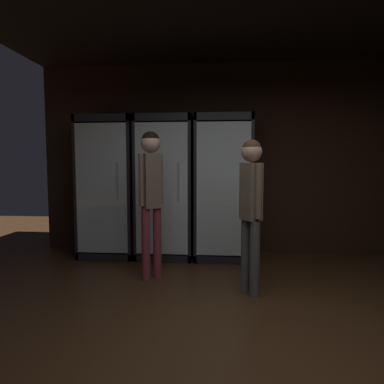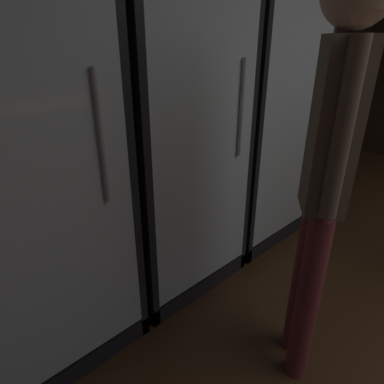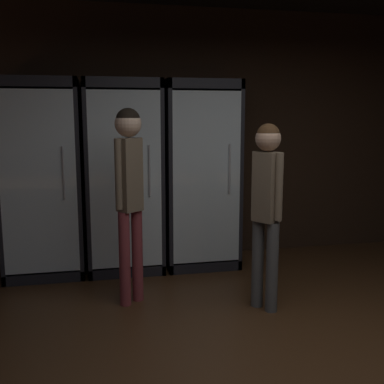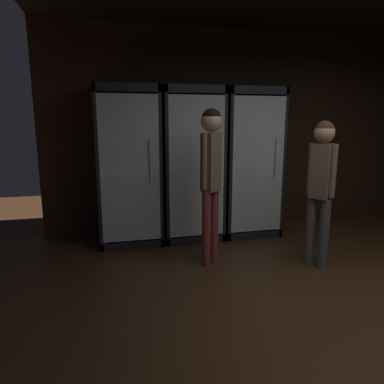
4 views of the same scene
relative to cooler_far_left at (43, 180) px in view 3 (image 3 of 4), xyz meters
name	(u,v)px [view 3 (image 3 of 4)]	position (x,y,z in m)	size (l,w,h in m)	color
wall_back	(213,135)	(1.88, 0.34, 0.43)	(6.00, 0.06, 2.80)	black
cooler_far_left	(43,180)	(0.00, 0.00, 0.00)	(0.78, 0.70, 1.98)	black
cooler_left	(123,179)	(0.82, 0.00, -0.01)	(0.78, 0.70, 1.98)	black
cooler_center	(199,176)	(1.63, 0.00, 0.00)	(0.78, 0.70, 1.98)	black
shopper_near	(129,180)	(0.81, -1.00, 0.12)	(0.25, 0.23, 1.69)	brown
shopper_far	(267,196)	(1.90, -1.36, 0.00)	(0.23, 0.27, 1.56)	#4C4C4C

